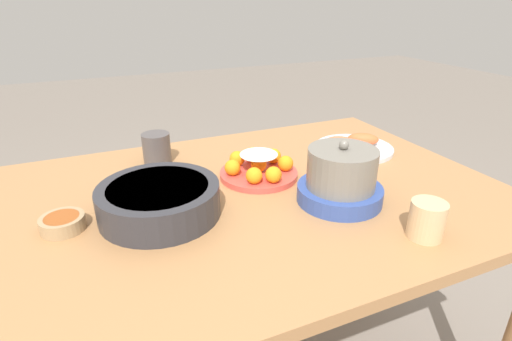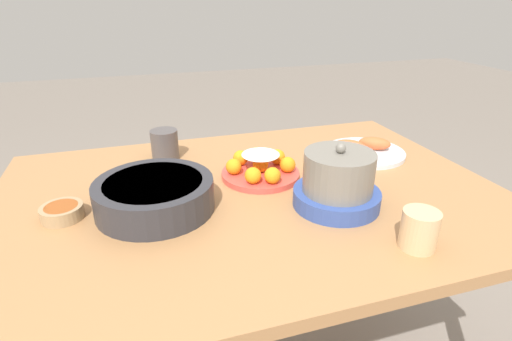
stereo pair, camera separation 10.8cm
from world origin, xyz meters
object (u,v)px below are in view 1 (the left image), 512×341
Objects in this scene: cake_plate at (259,168)px; serving_bowl at (159,199)px; cup_far at (427,220)px; warming_pot at (341,178)px; sauce_bowl at (63,223)px; dining_table at (253,225)px; seafood_platter at (353,146)px; cup_near at (157,148)px.

cake_plate is 0.78× the size of serving_bowl.
cup_far is 0.22m from warming_pot.
serving_bowl is 0.21m from sauce_bowl.
cup_far reaches higher than dining_table.
cake_plate is 1.04× the size of warming_pot.
seafood_platter is at bearing -161.66° from dining_table.
seafood_platter is 0.51m from cup_far.
dining_table is 5.15× the size of seafood_platter.
serving_bowl is 0.59m from cup_far.
sauce_bowl is at bearing -25.69° from cup_far.
cup_near is at bearing -99.87° from serving_bowl.
dining_table is at bearing -53.38° from cup_far.
cup_near is at bearing -41.66° from cake_plate.
seafood_platter is (-0.42, -0.14, 0.12)m from dining_table.
cake_plate is 0.47m from cup_far.
sauce_bowl is 1.15× the size of cup_far.
seafood_platter is at bearing 165.47° from cup_near.
serving_bowl is (0.25, 0.02, 0.14)m from dining_table.
cake_plate reaches higher than seafood_platter.
cake_plate is 0.37m from seafood_platter.
sauce_bowl is at bearing -0.07° from dining_table.
serving_bowl reaches higher than sauce_bowl.
dining_table is at bearing 18.34° from seafood_platter.
cake_plate is 0.32m from serving_bowl.
cup_near is 0.57m from warming_pot.
serving_bowl is (0.30, 0.10, 0.01)m from cake_plate.
warming_pot is (-0.64, 0.13, 0.05)m from sauce_bowl.
cup_far is at bearing 115.60° from cake_plate.
sauce_bowl is (0.21, -0.02, -0.02)m from serving_bowl.
sauce_bowl is 1.02× the size of cup_near.
seafood_platter is 2.72× the size of cup_near.
cake_plate is at bearing -122.66° from dining_table.
serving_bowl is 0.32m from cup_near.
sauce_bowl is at bearing 48.12° from cup_near.
serving_bowl reaches higher than dining_table.
cup_near is (0.61, -0.16, 0.03)m from seafood_platter.
sauce_bowl is 0.40m from cup_near.
sauce_bowl is at bearing -6.29° from serving_bowl.
cup_far is at bearing 147.52° from serving_bowl.
serving_bowl is at bearing 19.04° from cake_plate.
cup_near reaches higher than dining_table.
dining_table is 5.93× the size of cake_plate.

